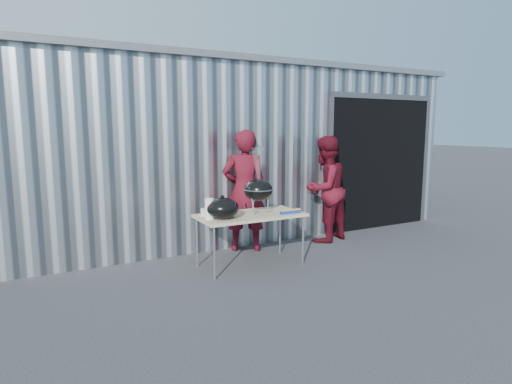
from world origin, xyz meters
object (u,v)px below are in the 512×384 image
person_cook (245,191)px  person_bystander (325,189)px  kettle_grill (258,184)px  folding_table (250,217)px

person_cook → person_bystander: 1.49m
kettle_grill → person_cook: 0.76m
person_cook → person_bystander: person_cook is taller
folding_table → person_cook: bearing=69.0°
kettle_grill → person_bystander: (1.63, 0.58, -0.26)m
folding_table → kettle_grill: (0.13, 0.01, 0.46)m
person_cook → kettle_grill: bearing=101.8°
person_cook → person_bystander: size_ratio=1.06×
folding_table → person_bystander: size_ratio=0.82×
kettle_grill → person_bystander: size_ratio=0.51×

